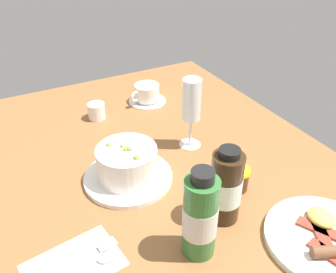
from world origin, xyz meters
TOP-DOWN VIEW (x-y plane):
  - ground_plane at (0.00, 0.00)cm, footprint 110.00×84.00cm
  - porridge_bowl at (3.23, -10.29)cm, footprint 20.77×20.77cm
  - cutlery_setting at (21.02, -27.82)cm, footprint 13.74×18.22cm
  - coffee_cup at (-30.49, 10.39)cm, footprint 12.08×12.61cm
  - creamer_jug at (-27.89, -7.64)cm, footprint 5.13×6.10cm
  - wine_glass at (-2.37, 9.96)cm, footprint 5.79×5.79cm
  - jam_jar at (17.58, 10.31)cm, footprint 5.43×5.43cm
  - sauce_bottle_green at (28.32, -6.61)cm, footprint 6.34×6.34cm
  - sauce_bottle_brown at (23.45, 2.44)cm, footprint 6.45×6.45cm
  - breakfast_plate at (38.12, 15.80)cm, footprint 22.87×22.87cm

SIDE VIEW (x-z plane):
  - ground_plane at x=0.00cm, z-range -3.00..0.00cm
  - cutlery_setting at x=21.02cm, z-range -0.18..0.72cm
  - breakfast_plate at x=38.12cm, z-range -0.90..2.80cm
  - creamer_jug at x=-27.89cm, z-range -0.23..5.18cm
  - jam_jar at x=17.58cm, z-range 0.03..5.45cm
  - coffee_cup at x=-30.49cm, z-range -0.13..5.86cm
  - porridge_bowl at x=3.23cm, z-range -0.48..8.99cm
  - sauce_bottle_brown at x=23.45cm, z-range -0.59..16.41cm
  - sauce_bottle_green at x=28.32cm, z-range -0.79..17.94cm
  - wine_glass at x=-2.37cm, z-range 3.03..22.17cm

